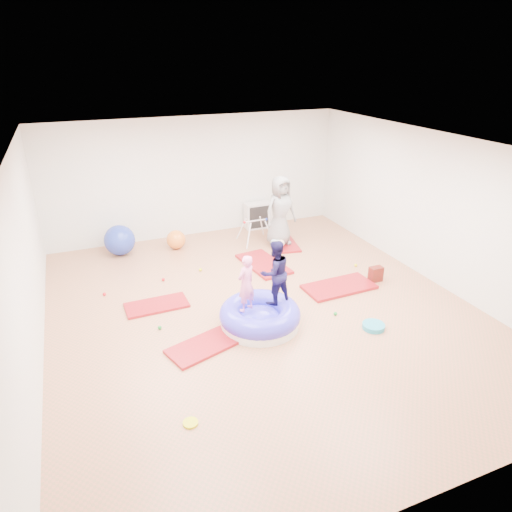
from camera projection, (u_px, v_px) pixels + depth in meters
name	position (u px, v px, depth m)	size (l,w,h in m)	color
room	(263.00, 235.00, 7.33)	(7.01, 8.01, 2.81)	#BA6E50
gym_mat_front_left	(205.00, 346.00, 6.90)	(1.13, 0.56, 0.05)	maroon
gym_mat_mid_left	(157.00, 305.00, 8.01)	(1.08, 0.54, 0.04)	maroon
gym_mat_center_back	(263.00, 264.00, 9.56)	(1.33, 0.67, 0.06)	maroon
gym_mat_right	(339.00, 287.00, 8.62)	(1.34, 0.67, 0.06)	maroon
gym_mat_rear_right	(284.00, 243.00, 10.60)	(1.10, 0.55, 0.05)	maroon
inflatable_cushion	(260.00, 316.00, 7.40)	(1.32, 1.32, 0.42)	white
child_pink	(246.00, 281.00, 7.05)	(0.34, 0.23, 0.94)	pink
child_navy	(275.00, 270.00, 7.24)	(0.53, 0.41, 1.08)	#141036
adult_caregiver	(280.00, 211.00, 10.21)	(0.77, 0.50, 1.59)	gray
infant	(278.00, 242.00, 10.32)	(0.35, 0.36, 0.21)	#A7C4D3
ball_pit_balls	(229.00, 288.00, 8.58)	(5.03, 2.59, 0.06)	#2235A3
exercise_ball_blue	(120.00, 240.00, 9.95)	(0.67, 0.67, 0.67)	#2235A3
exercise_ball_orange	(176.00, 240.00, 10.30)	(0.43, 0.43, 0.43)	orange
infant_play_gym	(255.00, 228.00, 10.55)	(0.73, 0.69, 0.56)	silver
cube_shelf	(258.00, 215.00, 11.49)	(0.65, 0.32, 0.65)	silver
balance_disc	(373.00, 326.00, 7.36)	(0.36, 0.36, 0.08)	teal
backpack	(376.00, 274.00, 8.85)	(0.26, 0.16, 0.30)	maroon
yellow_toy	(191.00, 423.00, 5.48)	(0.19, 0.19, 0.03)	#D9DE09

